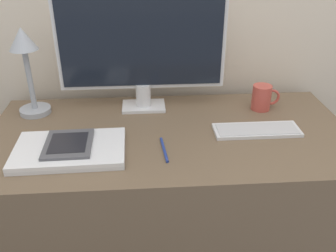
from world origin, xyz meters
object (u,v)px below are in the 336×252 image
(monitor, at_px, (142,48))
(desk_lamp, at_px, (26,60))
(keyboard, at_px, (257,130))
(pen, at_px, (164,150))
(laptop, at_px, (70,150))
(coffee_mug, at_px, (262,97))
(ereader, at_px, (68,144))

(monitor, distance_m, desk_lamp, 0.41)
(keyboard, distance_m, pen, 0.34)
(laptop, bearing_deg, keyboard, 8.55)
(desk_lamp, relative_size, coffee_mug, 3.00)
(desk_lamp, relative_size, pen, 2.30)
(laptop, bearing_deg, pen, -1.32)
(monitor, relative_size, desk_lamp, 1.89)
(laptop, xyz_separation_m, coffee_mug, (0.69, 0.27, 0.04))
(monitor, distance_m, laptop, 0.46)
(monitor, relative_size, ereader, 3.50)
(coffee_mug, xyz_separation_m, pen, (-0.40, -0.28, -0.04))
(desk_lamp, bearing_deg, ereader, -59.44)
(monitor, xyz_separation_m, keyboard, (0.39, -0.23, -0.23))
(ereader, bearing_deg, keyboard, 7.79)
(keyboard, distance_m, coffee_mug, 0.20)
(pen, bearing_deg, desk_lamp, 146.91)
(keyboard, bearing_deg, coffee_mug, 69.27)
(desk_lamp, bearing_deg, pen, -33.09)
(keyboard, relative_size, desk_lamp, 0.91)
(keyboard, xyz_separation_m, pen, (-0.33, -0.10, -0.00))
(laptop, bearing_deg, ereader, 114.80)
(monitor, xyz_separation_m, coffee_mug, (0.46, -0.05, -0.19))
(ereader, height_order, coffee_mug, coffee_mug)
(monitor, xyz_separation_m, pen, (0.06, -0.33, -0.23))
(laptop, distance_m, pen, 0.30)
(desk_lamp, bearing_deg, laptop, -59.58)
(monitor, xyz_separation_m, ereader, (-0.24, -0.31, -0.21))
(keyboard, relative_size, pen, 2.10)
(laptop, relative_size, coffee_mug, 3.19)
(monitor, height_order, ereader, monitor)
(desk_lamp, height_order, coffee_mug, desk_lamp)
(laptop, relative_size, pen, 2.45)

